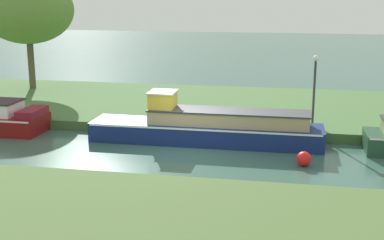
# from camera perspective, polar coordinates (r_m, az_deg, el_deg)

# --- Properties ---
(ground_plane) EXTENTS (120.00, 120.00, 0.00)m
(ground_plane) POSITION_cam_1_polar(r_m,az_deg,el_deg) (20.26, -0.36, -3.28)
(ground_plane) COLOR #365A4E
(riverbank_far) EXTENTS (72.00, 10.00, 0.40)m
(riverbank_far) POSITION_cam_1_polar(r_m,az_deg,el_deg) (26.89, 2.54, 1.41)
(riverbank_far) COLOR #446837
(riverbank_far) RESTS_ON ground_plane
(navy_barge) EXTENTS (9.26, 1.80, 2.03)m
(navy_barge) POSITION_cam_1_polar(r_m,az_deg,el_deg) (21.12, 1.88, -0.78)
(navy_barge) COLOR navy
(navy_barge) RESTS_ON ground_plane
(willow_tree_left) EXTENTS (5.36, 4.64, 6.45)m
(willow_tree_left) POSITION_cam_1_polar(r_m,az_deg,el_deg) (31.89, -17.36, 11.27)
(willow_tree_left) COLOR brown
(willow_tree_left) RESTS_ON riverbank_far
(lamp_post) EXTENTS (0.24, 0.24, 2.93)m
(lamp_post) POSITION_cam_1_polar(r_m,az_deg,el_deg) (22.78, 13.06, 4.07)
(lamp_post) COLOR #333338
(lamp_post) RESTS_ON riverbank_far
(mooring_post_near) EXTENTS (0.13, 0.13, 0.58)m
(mooring_post_near) POSITION_cam_1_polar(r_m,az_deg,el_deg) (22.24, 7.45, 0.00)
(mooring_post_near) COLOR #542E22
(mooring_post_near) RESTS_ON riverbank_far
(channel_buoy) EXTENTS (0.52, 0.52, 0.52)m
(channel_buoy) POSITION_cam_1_polar(r_m,az_deg,el_deg) (18.80, 11.95, -4.11)
(channel_buoy) COLOR red
(channel_buoy) RESTS_ON ground_plane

